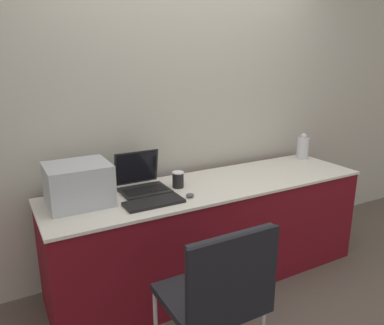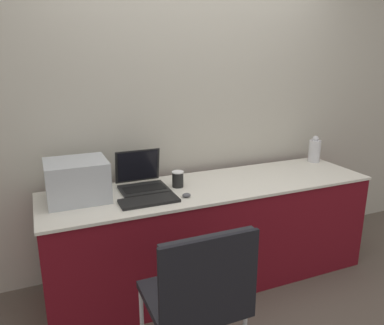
{
  "view_description": "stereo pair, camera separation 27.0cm",
  "coord_description": "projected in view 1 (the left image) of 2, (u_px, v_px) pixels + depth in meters",
  "views": [
    {
      "loc": [
        -1.41,
        -1.92,
        1.71
      ],
      "look_at": [
        -0.15,
        0.36,
        0.96
      ],
      "focal_mm": 35.0,
      "sensor_mm": 36.0,
      "label": 1
    },
    {
      "loc": [
        -1.17,
        -2.04,
        1.71
      ],
      "look_at": [
        -0.15,
        0.36,
        0.96
      ],
      "focal_mm": 35.0,
      "sensor_mm": 36.0,
      "label": 2
    }
  ],
  "objects": [
    {
      "name": "wall_back",
      "position": [
        184.0,
        108.0,
        3.03
      ],
      "size": [
        8.0,
        0.05,
        2.6
      ],
      "color": "#B7B2A3",
      "rests_on": "ground_plane"
    },
    {
      "name": "laptop_left",
      "position": [
        142.0,
        182.0,
        2.67
      ],
      "size": [
        0.33,
        0.3,
        0.27
      ],
      "color": "black",
      "rests_on": "table"
    },
    {
      "name": "table",
      "position": [
        211.0,
        231.0,
        2.91
      ],
      "size": [
        2.47,
        0.67,
        0.78
      ],
      "color": "maroon",
      "rests_on": "ground_plane"
    },
    {
      "name": "external_keyboard",
      "position": [
        154.0,
        202.0,
        2.42
      ],
      "size": [
        0.39,
        0.17,
        0.02
      ],
      "color": "black",
      "rests_on": "table"
    },
    {
      "name": "metal_pitcher",
      "position": [
        303.0,
        147.0,
        3.47
      ],
      "size": [
        0.1,
        0.1,
        0.24
      ],
      "color": "silver",
      "rests_on": "table"
    },
    {
      "name": "ground_plane",
      "position": [
        234.0,
        298.0,
        2.74
      ],
      "size": [
        14.0,
        14.0,
        0.0
      ],
      "primitive_type": "plane",
      "color": "brown"
    },
    {
      "name": "chair",
      "position": [
        220.0,
        289.0,
        1.87
      ],
      "size": [
        0.5,
        0.47,
        0.92
      ],
      "color": "black",
      "rests_on": "ground_plane"
    },
    {
      "name": "mouse",
      "position": [
        190.0,
        195.0,
        2.53
      ],
      "size": [
        0.06,
        0.05,
        0.03
      ],
      "color": "#4C4C51",
      "rests_on": "table"
    },
    {
      "name": "coffee_cup",
      "position": [
        178.0,
        180.0,
        2.71
      ],
      "size": [
        0.09,
        0.09,
        0.12
      ],
      "color": "black",
      "rests_on": "table"
    },
    {
      "name": "printer",
      "position": [
        78.0,
        183.0,
        2.39
      ],
      "size": [
        0.39,
        0.34,
        0.27
      ],
      "color": "#B2B7BC",
      "rests_on": "table"
    }
  ]
}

